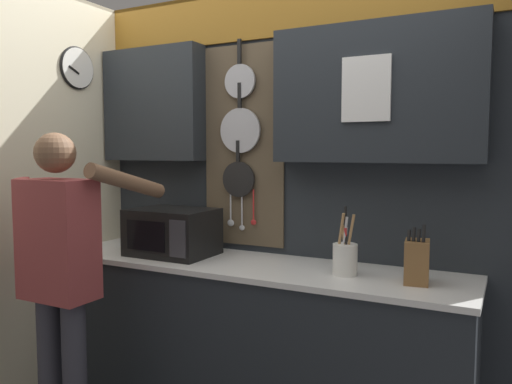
{
  "coord_description": "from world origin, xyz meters",
  "views": [
    {
      "loc": [
        1.29,
        -2.42,
        1.55
      ],
      "look_at": [
        -0.06,
        0.19,
        1.31
      ],
      "focal_mm": 35.0,
      "sensor_mm": 36.0,
      "label": 1
    }
  ],
  "objects_px": {
    "microwave": "(173,232)",
    "person": "(60,265)",
    "knife_block": "(417,261)",
    "utensil_crock": "(345,257)"
  },
  "relations": [
    {
      "from": "utensil_crock",
      "to": "person",
      "type": "height_order",
      "value": "person"
    },
    {
      "from": "knife_block",
      "to": "person",
      "type": "bearing_deg",
      "value": -158.39
    },
    {
      "from": "person",
      "to": "knife_block",
      "type": "bearing_deg",
      "value": 21.61
    },
    {
      "from": "microwave",
      "to": "person",
      "type": "height_order",
      "value": "person"
    },
    {
      "from": "microwave",
      "to": "person",
      "type": "bearing_deg",
      "value": -108.64
    },
    {
      "from": "knife_block",
      "to": "person",
      "type": "relative_size",
      "value": 0.17
    },
    {
      "from": "knife_block",
      "to": "person",
      "type": "distance_m",
      "value": 1.76
    },
    {
      "from": "microwave",
      "to": "knife_block",
      "type": "xyz_separation_m",
      "value": [
        1.42,
        0.0,
        -0.03
      ]
    },
    {
      "from": "microwave",
      "to": "person",
      "type": "distance_m",
      "value": 0.69
    },
    {
      "from": "microwave",
      "to": "knife_block",
      "type": "height_order",
      "value": "knife_block"
    }
  ]
}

